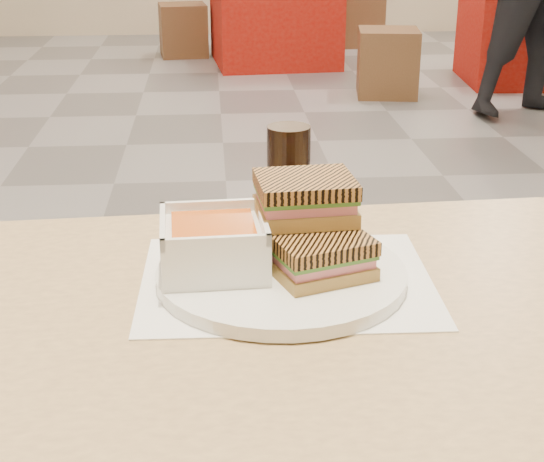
{
  "coord_description": "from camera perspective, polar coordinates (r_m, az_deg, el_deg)",
  "views": [
    {
      "loc": [
        -0.06,
        -2.87,
        1.18
      ],
      "look_at": [
        0.01,
        -2.0,
        0.82
      ],
      "focal_mm": 53.8,
      "sensor_mm": 36.0,
      "label": 1
    }
  ],
  "objects": [
    {
      "name": "soup_bowl",
      "position": [
        0.97,
        -4.09,
        -1.09
      ],
      "size": [
        0.13,
        0.13,
        0.07
      ],
      "color": "white",
      "rests_on": "plate"
    },
    {
      "name": "cola_glass",
      "position": [
        1.17,
        1.16,
        4.18
      ],
      "size": [
        0.06,
        0.06,
        0.13
      ],
      "color": "black",
      "rests_on": "main_table"
    },
    {
      "name": "bg_table_2",
      "position": [
        6.43,
        0.16,
        15.17
      ],
      "size": [
        0.97,
        0.97,
        0.79
      ],
      "color": "#930A05",
      "rests_on": "ground"
    },
    {
      "name": "panini_upper",
      "position": [
        0.99,
        2.34,
        2.34
      ],
      "size": [
        0.12,
        0.11,
        0.05
      ],
      "color": "#AB843E",
      "rests_on": "panini_lower"
    },
    {
      "name": "bg_table_1",
      "position": [
        5.99,
        17.25,
        13.16
      ],
      "size": [
        0.83,
        0.83,
        0.68
      ],
      "color": "#930A05",
      "rests_on": "ground"
    },
    {
      "name": "bg_chair_1l",
      "position": [
        5.38,
        8.08,
        11.58
      ],
      "size": [
        0.42,
        0.42,
        0.42
      ],
      "color": "brown",
      "rests_on": "ground"
    },
    {
      "name": "bg_chair_2r",
      "position": [
        7.31,
        5.93,
        14.68
      ],
      "size": [
        0.44,
        0.44,
        0.48
      ],
      "color": "brown",
      "rests_on": "ground"
    },
    {
      "name": "panini_lower",
      "position": [
        0.95,
        3.42,
        -1.74
      ],
      "size": [
        0.13,
        0.12,
        0.05
      ],
      "color": "#AB843E",
      "rests_on": "plate"
    },
    {
      "name": "main_table",
      "position": [
        0.95,
        -6.04,
        -12.88
      ],
      "size": [
        1.23,
        0.76,
        0.75
      ],
      "color": "tan",
      "rests_on": "ground"
    },
    {
      "name": "bg_chair_2l",
      "position": [
        6.8,
        -6.23,
        13.81
      ],
      "size": [
        0.41,
        0.41,
        0.41
      ],
      "color": "brown",
      "rests_on": "ground"
    },
    {
      "name": "tray_liner",
      "position": [
        0.98,
        1.03,
        -3.48
      ],
      "size": [
        0.36,
        0.28,
        0.0
      ],
      "color": "white",
      "rests_on": "main_table"
    },
    {
      "name": "plate",
      "position": [
        0.98,
        0.66,
        -3.08
      ],
      "size": [
        0.3,
        0.3,
        0.02
      ],
      "color": "white",
      "rests_on": "tray_liner"
    }
  ]
}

